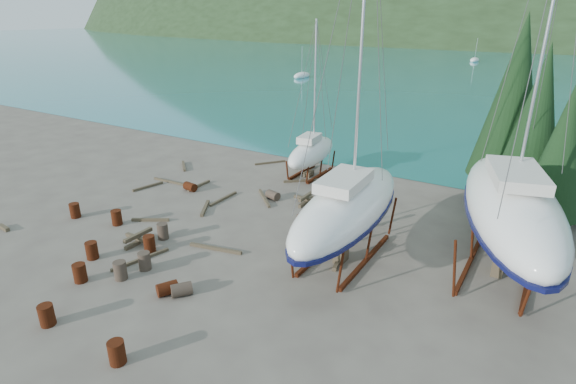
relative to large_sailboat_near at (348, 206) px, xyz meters
The scene contains 48 objects.
ground 6.77m from the large_sailboat_near, 157.84° to the right, with size 600.00×600.00×0.00m, color #584E45.
bay_water 312.73m from the large_sailboat_near, 91.05° to the left, with size 700.00×700.00×0.00m, color #1A7583.
far_hill 317.73m from the large_sailboat_near, 91.03° to the left, with size 800.00×360.00×110.00m, color black.
far_house_left 198.84m from the large_sailboat_near, 109.30° to the left, with size 6.60×5.60×5.60m.
far_house_center 189.42m from the large_sailboat_near, 97.81° to the left, with size 6.60×5.60×5.60m.
cypress_near_right 12.18m from the large_sailboat_near, 55.01° to the left, with size 3.60×3.60×10.00m.
cypress_mid_right 11.48m from the large_sailboat_near, 42.84° to the left, with size 3.06×3.06×8.50m.
cypress_back_left 13.38m from the large_sailboat_near, 65.71° to the left, with size 4.14×4.14×11.50m.
moored_boat_left 67.88m from the large_sailboat_near, 121.79° to the left, with size 2.00×5.00×6.05m.
moored_boat_mid 77.82m from the large_sailboat_near, 86.86° to the left, with size 2.00×5.00×6.05m.
moored_boat_far 108.56m from the large_sailboat_near, 97.27° to the left, with size 2.00×5.00×6.05m.
large_sailboat_near is the anchor object (origin of this frame).
large_sailboat_far 7.34m from the large_sailboat_near, 22.95° to the left, with size 7.15×13.12×19.92m.
small_sailboat_shore 12.35m from the large_sailboat_near, 126.88° to the left, with size 2.91×7.09×11.03m.
worker 2.73m from the large_sailboat_near, 143.10° to the left, with size 0.70×0.46×1.92m, color #1A1357.
drum_0 16.40m from the large_sailboat_near, 165.15° to the right, with size 0.58×0.58×0.88m, color #57270E.
drum_1 8.52m from the large_sailboat_near, 124.28° to the right, with size 0.58×0.58×0.88m, color #2D2823.
drum_2 13.38m from the large_sailboat_near, 168.32° to the left, with size 0.58×0.58×0.88m, color #57270E.
drum_3 13.53m from the large_sailboat_near, 125.00° to the right, with size 0.58×0.58×0.88m, color #57270E.
drum_4 10.85m from the large_sailboat_near, 117.36° to the left, with size 0.58×0.58×0.88m, color #57270E.
drum_5 10.00m from the large_sailboat_near, 141.34° to the right, with size 0.58×0.58×0.88m, color #2D2823.
drum_7 11.69m from the large_sailboat_near, 108.42° to the right, with size 0.58×0.58×0.88m, color #57270E.
drum_8 13.43m from the large_sailboat_near, 164.56° to the right, with size 0.58×0.58×0.88m, color #57270E.
drum_9 8.75m from the large_sailboat_near, 148.88° to the left, with size 0.58×0.58×0.88m, color #2D2823.
drum_10 12.68m from the large_sailboat_near, 138.05° to the right, with size 0.58×0.58×0.88m, color #57270E.
drum_11 5.23m from the large_sailboat_near, 145.66° to the left, with size 0.58×0.58×0.88m, color #2D2823.
drum_12 9.04m from the large_sailboat_near, 126.46° to the right, with size 0.58×0.58×0.88m, color #57270E.
drum_13 12.78m from the large_sailboat_near, 147.61° to the right, with size 0.58×0.58×0.88m, color #57270E.
drum_14 10.19m from the large_sailboat_near, 151.39° to the right, with size 0.58×0.58×0.88m, color #57270E.
drum_16 10.06m from the large_sailboat_near, 159.78° to the right, with size 0.58×0.58×0.88m, color #2D2823.
drum_17 10.95m from the large_sailboat_near, 137.43° to the right, with size 0.58×0.58×0.88m, color #2D2823.
timber_0 15.89m from the large_sailboat_near, 137.58° to the left, with size 0.14×2.58×0.14m, color brown.
timber_1 2.75m from the large_sailboat_near, 92.36° to the right, with size 0.19×1.70×0.19m, color brown.
timber_2 18.19m from the large_sailboat_near, 159.83° to the left, with size 0.19×2.28×0.19m, color brown.
timber_3 10.48m from the large_sailboat_near, 146.03° to the right, with size 0.15×3.02×0.15m, color brown.
timber_4 13.64m from the large_sailboat_near, 164.63° to the left, with size 0.17×2.20×0.17m, color brown.
timber_5 7.14m from the large_sailboat_near, 154.23° to the right, with size 0.16×2.94×0.16m, color brown.
timber_6 10.55m from the large_sailboat_near, 113.75° to the left, with size 0.19×1.79×0.19m, color brown.
timber_8 10.25m from the large_sailboat_near, behind, with size 0.19×2.23×0.19m, color brown.
timber_9 11.29m from the large_sailboat_near, 131.59° to the left, with size 0.15×2.58×0.15m, color brown.
timber_10 9.08m from the large_sailboat_near, 152.17° to the left, with size 0.16×2.98×0.16m, color brown.
timber_11 10.58m from the large_sailboat_near, 165.44° to the left, with size 0.15×2.64×0.15m, color brown.
timber_12 11.99m from the large_sailboat_near, 169.10° to the right, with size 0.17×2.19×0.17m, color brown.
timber_13 19.31m from the large_sailboat_near, 157.54° to the right, with size 0.22×0.98×0.22m, color brown.
timber_15 15.81m from the large_sailboat_near, 168.58° to the left, with size 0.15×2.94×0.15m, color brown.
timber_17 16.13m from the large_sailboat_near, behind, with size 0.16×2.31×0.16m, color brown.
timber_pile_fore 11.11m from the large_sailboat_near, 155.66° to the right, with size 1.80×1.80×0.60m.
timber_pile_aft 7.42m from the large_sailboat_near, 135.39° to the left, with size 1.80×1.80×0.60m.
Camera 1 is at (13.62, -15.95, 11.31)m, focal length 28.00 mm.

